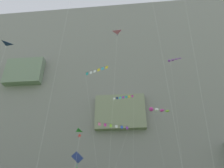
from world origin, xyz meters
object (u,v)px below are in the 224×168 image
at_px(kite_delta_far_right, 82,140).
at_px(kite_banner_high_center, 124,102).
at_px(kite_delta_upper_mid, 185,10).
at_px(kite_windsock_high_left, 156,110).
at_px(kite_delta_front_field, 117,44).
at_px(kite_banner_low_center, 113,128).
at_px(kite_banner_mid_center, 97,74).
at_px(kite_windsock_low_left, 173,61).
at_px(kite_delta_low_right, 3,57).
at_px(kite_diamond_mid_right, 77,158).

bearing_deg(kite_delta_far_right, kite_banner_high_center, 78.41).
distance_m(kite_delta_upper_mid, kite_windsock_high_left, 24.42).
height_order(kite_banner_high_center, kite_delta_front_field, kite_delta_front_field).
distance_m(kite_delta_far_right, kite_delta_front_field, 16.97).
bearing_deg(kite_delta_front_field, kite_banner_low_center, 97.23).
height_order(kite_banner_low_center, kite_delta_upper_mid, kite_delta_upper_mid).
xyz_separation_m(kite_banner_low_center, kite_windsock_high_left, (9.17, 3.07, 4.87)).
xyz_separation_m(kite_banner_mid_center, kite_banner_high_center, (5.07, 4.06, -4.45)).
bearing_deg(kite_windsock_high_left, kite_windsock_low_left, -31.87).
xyz_separation_m(kite_banner_low_center, kite_delta_low_right, (-11.53, -21.79, 2.00)).
xyz_separation_m(kite_windsock_low_left, kite_windsock_high_left, (-4.65, 2.89, -10.91)).
xyz_separation_m(kite_windsock_high_left, kite_delta_front_field, (-7.17, -18.85, 3.13)).
height_order(kite_windsock_low_left, kite_delta_front_field, kite_windsock_low_left).
height_order(kite_delta_far_right, kite_delta_low_right, kite_delta_low_right).
distance_m(kite_windsock_low_left, kite_delta_low_right, 36.27).
bearing_deg(kite_diamond_mid_right, kite_delta_upper_mid, -50.90).
bearing_deg(kite_banner_mid_center, kite_delta_upper_mid, -46.23).
xyz_separation_m(kite_diamond_mid_right, kite_windsock_low_left, (21.33, -2.05, 21.02)).
distance_m(kite_delta_upper_mid, kite_delta_front_field, 10.70).
distance_m(kite_delta_upper_mid, kite_delta_low_right, 23.82).
xyz_separation_m(kite_banner_low_center, kite_diamond_mid_right, (-7.51, 2.23, -5.24)).
bearing_deg(kite_delta_upper_mid, kite_diamond_mid_right, 129.10).
bearing_deg(kite_windsock_low_left, kite_banner_mid_center, -158.75).
bearing_deg(kite_delta_low_right, kite_delta_far_right, 8.27).
xyz_separation_m(kite_delta_far_right, kite_delta_low_right, (-10.14, -1.47, 10.00)).
height_order(kite_banner_low_center, kite_delta_far_right, kite_banner_low_center).
distance_m(kite_windsock_low_left, kite_delta_front_field, 21.33).
bearing_deg(kite_banner_mid_center, kite_banner_high_center, 38.66).
relative_size(kite_diamond_mid_right, kite_delta_front_field, 0.50).
relative_size(kite_banner_low_center, kite_windsock_low_left, 0.54).
distance_m(kite_banner_low_center, kite_delta_upper_mid, 25.35).
height_order(kite_banner_low_center, kite_banner_mid_center, kite_banner_mid_center).
distance_m(kite_banner_low_center, kite_banner_mid_center, 11.28).
xyz_separation_m(kite_delta_upper_mid, kite_delta_front_field, (-9.34, 5.18, -0.62)).
relative_size(kite_banner_low_center, kite_banner_mid_center, 0.66).
relative_size(kite_banner_mid_center, kite_windsock_high_left, 1.20).
distance_m(kite_banner_mid_center, kite_delta_front_field, 10.68).
bearing_deg(kite_windsock_low_left, kite_delta_upper_mid, -96.69).
xyz_separation_m(kite_delta_front_field, kite_delta_low_right, (-13.53, -6.01, -6.00)).
relative_size(kite_banner_mid_center, kite_banner_high_center, 1.18).
bearing_deg(kite_windsock_high_left, kite_delta_front_field, -110.83).
bearing_deg(kite_delta_low_right, kite_delta_upper_mid, 2.07).
xyz_separation_m(kite_banner_high_center, kite_windsock_low_left, (11.49, 2.39, 11.25)).
bearing_deg(kite_banner_high_center, kite_banner_low_center, 136.57).
xyz_separation_m(kite_diamond_mid_right, kite_windsock_high_left, (16.68, 0.84, 10.11)).
relative_size(kite_delta_far_right, kite_windsock_low_left, 0.30).
bearing_deg(kite_delta_low_right, kite_banner_low_center, 62.12).
bearing_deg(kite_diamond_mid_right, kite_banner_low_center, -16.54).
height_order(kite_delta_upper_mid, kite_windsock_low_left, kite_windsock_low_left).
height_order(kite_delta_front_field, kite_delta_low_right, kite_delta_front_field).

